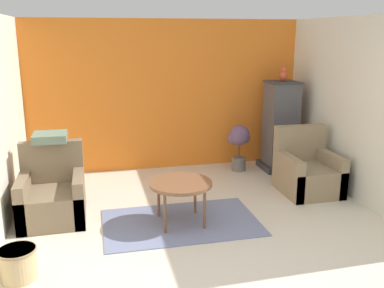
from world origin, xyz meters
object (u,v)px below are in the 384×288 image
(coffee_table, at_px, (181,186))
(birdcage, at_px, (280,128))
(parrot, at_px, (283,75))
(armchair_left, at_px, (53,197))
(wicker_basket, at_px, (18,263))
(potted_plant, at_px, (239,141))
(armchair_right, at_px, (307,173))

(coffee_table, distance_m, birdcage, 2.65)
(birdcage, xyz_separation_m, parrot, (0.00, 0.00, 0.86))
(armchair_left, relative_size, birdcage, 0.62)
(birdcage, bearing_deg, wicker_basket, -145.72)
(parrot, bearing_deg, potted_plant, 173.78)
(parrot, bearing_deg, armchair_right, -93.32)
(coffee_table, height_order, armchair_left, armchair_left)
(parrot, bearing_deg, birdcage, -90.00)
(armchair_right, height_order, wicker_basket, armchair_right)
(armchair_right, height_order, birdcage, birdcage)
(armchair_left, relative_size, armchair_right, 1.00)
(coffee_table, bearing_deg, birdcage, 40.05)
(coffee_table, relative_size, armchair_left, 0.81)
(coffee_table, xyz_separation_m, armchair_left, (-1.48, 0.47, -0.19))
(armchair_right, height_order, parrot, parrot)
(birdcage, relative_size, wicker_basket, 4.21)
(armchair_left, height_order, wicker_basket, armchair_left)
(armchair_right, bearing_deg, wicker_basket, -158.27)
(armchair_left, xyz_separation_m, potted_plant, (2.82, 1.30, 0.21))
(armchair_right, bearing_deg, parrot, 86.68)
(armchair_right, relative_size, parrot, 3.83)
(parrot, relative_size, wicker_basket, 0.69)
(parrot, distance_m, wicker_basket, 4.71)
(armchair_left, bearing_deg, wicker_basket, -99.27)
(birdcage, relative_size, potted_plant, 1.91)
(potted_plant, distance_m, wicker_basket, 4.01)
(armchair_right, bearing_deg, potted_plant, 118.15)
(armchair_left, distance_m, birdcage, 3.73)
(armchair_left, bearing_deg, birdcage, 19.27)
(potted_plant, bearing_deg, birdcage, -6.38)
(coffee_table, xyz_separation_m, potted_plant, (1.34, 1.77, 0.03))
(armchair_right, distance_m, wicker_basket, 3.93)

